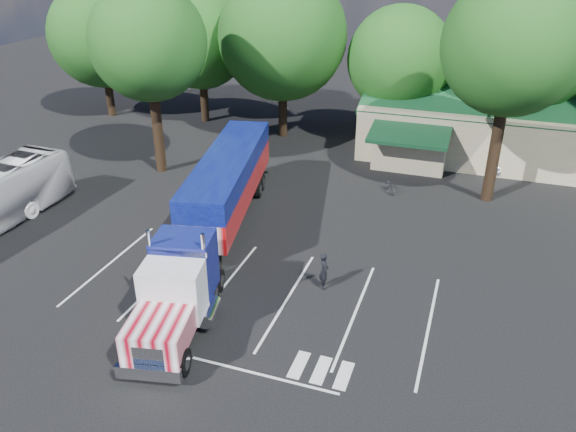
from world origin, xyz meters
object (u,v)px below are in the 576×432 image
(woman, at_px, (324,271))
(silver_sedan, at_px, (478,158))
(semi_truck, at_px, (218,202))
(bicycle, at_px, (390,186))

(woman, distance_m, silver_sedan, 19.47)
(semi_truck, distance_m, woman, 7.11)
(woman, height_order, silver_sedan, woman)
(silver_sedan, bearing_deg, woman, -169.85)
(semi_truck, bearing_deg, woman, -31.73)
(bicycle, relative_size, silver_sedan, 0.38)
(semi_truck, xyz_separation_m, woman, (6.55, -2.34, -1.49))
(bicycle, bearing_deg, woman, -123.76)
(woman, relative_size, silver_sedan, 0.43)
(semi_truck, relative_size, woman, 11.10)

